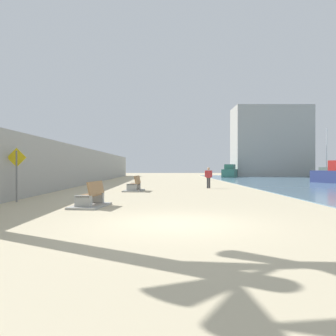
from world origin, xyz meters
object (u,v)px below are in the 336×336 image
(bench_far, at_px, (134,187))
(bench_near, at_px, (91,201))
(person_walking, at_px, (209,176))
(boat_nearest, at_px, (231,172))
(pedestrian_sign, at_px, (17,168))
(boat_distant, at_px, (326,173))

(bench_far, bearing_deg, bench_near, -95.98)
(person_walking, xyz_separation_m, boat_nearest, (6.89, 27.31, -0.09))
(bench_near, height_order, person_walking, person_walking)
(person_walking, height_order, pedestrian_sign, pedestrian_sign)
(bench_far, xyz_separation_m, boat_nearest, (11.97, 30.15, 0.54))
(boat_distant, bearing_deg, bench_near, -126.40)
(boat_nearest, xyz_separation_m, boat_distant, (12.73, -3.94, -0.15))
(bench_far, xyz_separation_m, pedestrian_sign, (-4.51, -6.69, 1.24))
(pedestrian_sign, bearing_deg, boat_distant, 48.39)
(person_walking, distance_m, boat_nearest, 28.16)
(bench_near, bearing_deg, boat_distant, 53.60)
(bench_near, bearing_deg, boat_nearest, 71.60)
(person_walking, bearing_deg, bench_far, -150.75)
(boat_distant, bearing_deg, person_walking, -130.03)
(bench_far, xyz_separation_m, person_walking, (5.07, 2.84, 0.63))
(boat_nearest, xyz_separation_m, pedestrian_sign, (-16.48, -36.83, 0.70))
(bench_far, xyz_separation_m, boat_distant, (24.70, 26.20, 0.38))
(bench_far, height_order, person_walking, person_walking)
(bench_near, distance_m, boat_nearest, 40.74)
(bench_near, bearing_deg, bench_far, 84.02)
(person_walking, distance_m, pedestrian_sign, 13.53)
(bench_far, relative_size, person_walking, 1.46)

